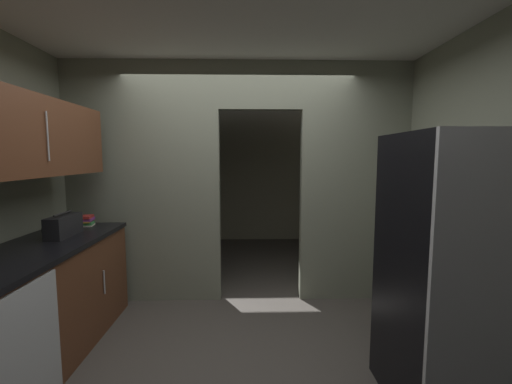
{
  "coord_description": "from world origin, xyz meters",
  "views": [
    {
      "loc": [
        0.1,
        -2.4,
        1.62
      ],
      "look_at": [
        0.18,
        0.72,
        1.29
      ],
      "focal_mm": 23.14,
      "sensor_mm": 36.0,
      "label": 1
    }
  ],
  "objects_px": {
    "boombox": "(63,226)",
    "book_stack": "(87,221)",
    "refrigerator": "(463,274)",
    "dishwasher": "(31,355)"
  },
  "relations": [
    {
      "from": "refrigerator",
      "to": "boombox",
      "type": "distance_m",
      "value": 3.12
    },
    {
      "from": "refrigerator",
      "to": "boombox",
      "type": "bearing_deg",
      "value": 163.15
    },
    {
      "from": "book_stack",
      "to": "boombox",
      "type": "bearing_deg",
      "value": -88.5
    },
    {
      "from": "dishwasher",
      "to": "boombox",
      "type": "distance_m",
      "value": 1.18
    },
    {
      "from": "dishwasher",
      "to": "book_stack",
      "type": "relative_size",
      "value": 4.95
    },
    {
      "from": "boombox",
      "to": "book_stack",
      "type": "relative_size",
      "value": 2.23
    },
    {
      "from": "refrigerator",
      "to": "dishwasher",
      "type": "relative_size",
      "value": 2.04
    },
    {
      "from": "boombox",
      "to": "book_stack",
      "type": "height_order",
      "value": "boombox"
    },
    {
      "from": "refrigerator",
      "to": "boombox",
      "type": "relative_size",
      "value": 4.52
    },
    {
      "from": "boombox",
      "to": "book_stack",
      "type": "bearing_deg",
      "value": 91.5
    }
  ]
}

